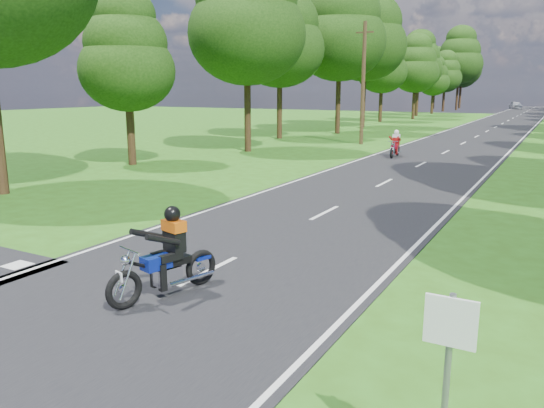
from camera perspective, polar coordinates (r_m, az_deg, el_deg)
The scene contains 9 objects.
ground at distance 9.73m, azimuth -13.80°, elevation -10.55°, with size 160.00×160.00×0.00m, color #2C5613.
main_road at distance 56.95m, azimuth 22.92°, elevation 7.63°, with size 7.00×140.00×0.02m, color black.
road_markings at distance 55.11m, azimuth 22.55°, elevation 7.55°, with size 7.40×140.00×0.01m.
treeline at distance 66.88m, azimuth 25.80°, elevation 15.04°, with size 40.00×115.35×14.78m.
telegraph_pole at distance 36.59m, azimuth 9.77°, elevation 12.70°, with size 1.20×0.26×8.00m.
road_sign at distance 5.12m, azimuth 18.36°, elevation -16.04°, with size 0.45×0.07×2.00m.
rider_near_blue at distance 9.74m, azimuth -11.59°, elevation -5.12°, with size 0.66×1.98×1.65m, color navy, non-canonical shape.
rider_far_red at distance 30.09m, azimuth 13.11°, elevation 6.36°, with size 0.59×1.78×1.48m, color #B70E2B, non-canonical shape.
distant_car at distance 108.40m, azimuth 24.72°, elevation 9.64°, with size 1.64×4.08×1.39m, color silver.
Camera 1 is at (6.21, -6.49, 3.72)m, focal length 35.00 mm.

